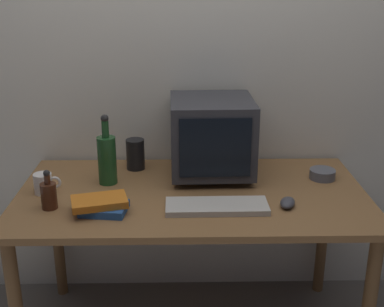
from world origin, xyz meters
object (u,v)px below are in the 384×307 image
bottle_short (49,194)px  cd_spindle (322,174)px  computer_mouse (288,203)px  crt_monitor (212,136)px  bottle_tall (107,158)px  mug (44,183)px  metal_canister (135,154)px  book_stack (102,205)px  keyboard (217,206)px

bottle_short → cd_spindle: bearing=13.7°
cd_spindle → computer_mouse: bearing=-126.6°
crt_monitor → cd_spindle: size_ratio=3.31×
crt_monitor → bottle_tall: (-0.48, -0.09, -0.07)m
cd_spindle → mug: bearing=-173.8°
mug → metal_canister: 0.47m
mug → book_stack: bearing=-35.1°
crt_monitor → bottle_short: bearing=-152.7°
crt_monitor → metal_canister: size_ratio=2.65×
bottle_short → book_stack: bearing=-10.4°
metal_canister → mug: bearing=-143.1°
computer_mouse → bottle_short: bearing=-160.5°
bottle_short → cd_spindle: 1.24m
book_stack → keyboard: bearing=2.2°
bottle_tall → book_stack: (0.01, -0.30, -0.09)m
bottle_tall → metal_canister: size_ratio=2.17×
bottle_short → book_stack: 0.23m
keyboard → bottle_short: (-0.69, 0.02, 0.05)m
bottle_short → mug: (-0.06, 0.16, -0.02)m
keyboard → mug: bearing=166.0°
bottle_tall → keyboard: bearing=-30.5°
crt_monitor → bottle_tall: 0.49m
keyboard → mug: mug is taller
bottle_tall → bottle_short: size_ratio=1.93×
metal_canister → bottle_tall: bearing=-122.2°
crt_monitor → bottle_tall: crt_monitor is taller
computer_mouse → book_stack: size_ratio=0.41×
bottle_short → computer_mouse: bearing=-0.4°
cd_spindle → metal_canister: 0.90m
crt_monitor → metal_canister: (-0.37, 0.09, -0.12)m
crt_monitor → computer_mouse: bearing=-50.4°
cd_spindle → metal_canister: (-0.89, 0.15, 0.05)m
book_stack → mug: (-0.28, 0.20, 0.01)m
crt_monitor → mug: (-0.75, -0.20, -0.15)m
keyboard → cd_spindle: bearing=30.8°
book_stack → computer_mouse: bearing=2.6°
metal_canister → cd_spindle: bearing=-9.4°
crt_monitor → bottle_tall: bearing=-169.2°
crt_monitor → bottle_short: (-0.69, -0.35, -0.13)m
bottle_short → cd_spindle: bottle_short is taller
keyboard → bottle_tall: (-0.48, 0.28, 0.11)m
keyboard → bottle_short: size_ratio=2.49×
computer_mouse → bottle_short: 0.98m
computer_mouse → cd_spindle: 0.37m
keyboard → metal_canister: size_ratio=2.80×
bottle_short → metal_canister: 0.54m
metal_canister → book_stack: bearing=-101.5°
computer_mouse → mug: mug is taller
keyboard → bottle_tall: bottle_tall is taller
keyboard → bottle_tall: 0.57m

